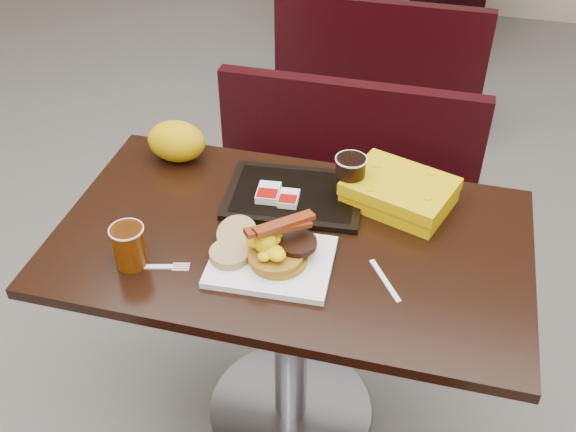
% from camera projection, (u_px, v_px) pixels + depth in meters
% --- Properties ---
extents(floor, '(6.00, 7.00, 0.01)m').
position_uv_depth(floor, '(291.00, 412.00, 2.19)').
color(floor, slate).
rests_on(floor, ground).
extents(table_near, '(1.20, 0.70, 0.75)m').
position_uv_depth(table_near, '(291.00, 334.00, 1.95)').
color(table_near, black).
rests_on(table_near, floor).
extents(bench_near_n, '(1.00, 0.46, 0.72)m').
position_uv_depth(bench_near_n, '(337.00, 197.00, 2.49)').
color(bench_near_n, black).
rests_on(bench_near_n, floor).
extents(table_far, '(1.20, 0.70, 0.75)m').
position_uv_depth(table_far, '(400.00, 3.00, 3.92)').
color(table_far, black).
rests_on(table_far, floor).
extents(bench_far_s, '(1.00, 0.46, 0.72)m').
position_uv_depth(bench_far_s, '(383.00, 57.00, 3.40)').
color(bench_far_s, black).
rests_on(bench_far_s, floor).
extents(platter, '(0.30, 0.24, 0.02)m').
position_uv_depth(platter, '(271.00, 262.00, 1.63)').
color(platter, white).
rests_on(platter, table_near).
extents(pancake_stack, '(0.18, 0.18, 0.03)m').
position_uv_depth(pancake_stack, '(278.00, 256.00, 1.61)').
color(pancake_stack, '#956818').
rests_on(pancake_stack, platter).
extents(sausage_patty, '(0.12, 0.12, 0.01)m').
position_uv_depth(sausage_patty, '(297.00, 243.00, 1.62)').
color(sausage_patty, black).
rests_on(sausage_patty, pancake_stack).
extents(scrambled_eggs, '(0.12, 0.11, 0.05)m').
position_uv_depth(scrambled_eggs, '(265.00, 242.00, 1.59)').
color(scrambled_eggs, '#FFF205').
rests_on(scrambled_eggs, pancake_stack).
extents(bacon_strips, '(0.18, 0.16, 0.01)m').
position_uv_depth(bacon_strips, '(278.00, 227.00, 1.58)').
color(bacon_strips, '#4C0C05').
rests_on(bacon_strips, scrambled_eggs).
extents(muffin_bottom, '(0.11, 0.11, 0.02)m').
position_uv_depth(muffin_bottom, '(230.00, 254.00, 1.62)').
color(muffin_bottom, tan).
rests_on(muffin_bottom, platter).
extents(muffin_top, '(0.11, 0.11, 0.06)m').
position_uv_depth(muffin_top, '(238.00, 235.00, 1.66)').
color(muffin_top, tan).
rests_on(muffin_top, platter).
extents(coffee_cup_near, '(0.08, 0.08, 0.11)m').
position_uv_depth(coffee_cup_near, '(129.00, 246.00, 1.61)').
color(coffee_cup_near, '#8C3F05').
rests_on(coffee_cup_near, table_near).
extents(fork, '(0.15, 0.06, 0.00)m').
position_uv_depth(fork, '(151.00, 267.00, 1.63)').
color(fork, white).
rests_on(fork, table_near).
extents(knife, '(0.09, 0.13, 0.00)m').
position_uv_depth(knife, '(385.00, 280.00, 1.59)').
color(knife, white).
rests_on(knife, table_near).
extents(condiment_syrup, '(0.05, 0.04, 0.01)m').
position_uv_depth(condiment_syrup, '(279.00, 222.00, 1.76)').
color(condiment_syrup, '#C54708').
rests_on(condiment_syrup, table_near).
extents(condiment_ketchup, '(0.05, 0.04, 0.01)m').
position_uv_depth(condiment_ketchup, '(260.00, 215.00, 1.78)').
color(condiment_ketchup, '#8C0504').
rests_on(condiment_ketchup, table_near).
extents(tray, '(0.39, 0.29, 0.02)m').
position_uv_depth(tray, '(294.00, 195.00, 1.84)').
color(tray, black).
rests_on(tray, table_near).
extents(hashbrown_sleeve_left, '(0.07, 0.09, 0.02)m').
position_uv_depth(hashbrown_sleeve_left, '(268.00, 193.00, 1.82)').
color(hashbrown_sleeve_left, silver).
rests_on(hashbrown_sleeve_left, tray).
extents(hashbrown_sleeve_right, '(0.06, 0.07, 0.02)m').
position_uv_depth(hashbrown_sleeve_right, '(289.00, 198.00, 1.80)').
color(hashbrown_sleeve_right, silver).
rests_on(hashbrown_sleeve_right, tray).
extents(coffee_cup_far, '(0.09, 0.09, 0.11)m').
position_uv_depth(coffee_cup_far, '(350.00, 175.00, 1.80)').
color(coffee_cup_far, black).
rests_on(coffee_cup_far, tray).
extents(clamshell, '(0.32, 0.28, 0.07)m').
position_uv_depth(clamshell, '(400.00, 192.00, 1.80)').
color(clamshell, '#D4A803').
rests_on(clamshell, table_near).
extents(paper_bag, '(0.18, 0.14, 0.12)m').
position_uv_depth(paper_bag, '(177.00, 141.00, 1.96)').
color(paper_bag, '#CB8C06').
rests_on(paper_bag, table_near).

